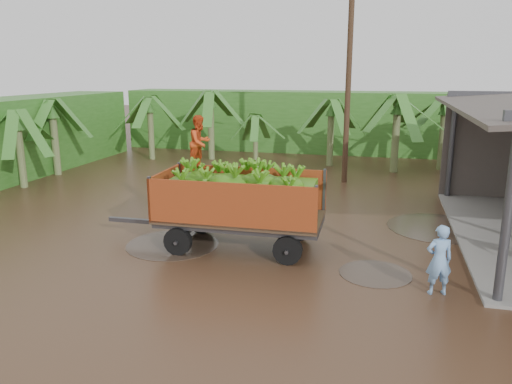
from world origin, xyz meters
TOP-DOWN VIEW (x-y plane):
  - ground at (0.00, 0.00)m, footprint 100.00×100.00m
  - hedge_north at (-2.00, 16.00)m, footprint 22.00×3.00m
  - banana_trailer at (-1.03, -1.71)m, footprint 6.32×2.28m
  - man_blue at (4.07, -3.54)m, footprint 0.67×0.53m
  - utility_pole at (1.16, 7.50)m, footprint 1.20×0.24m
  - banana_plants at (-4.08, 7.13)m, footprint 24.52×20.14m

SIDE VIEW (x-z plane):
  - ground at x=0.00m, z-range 0.00..0.00m
  - man_blue at x=4.07m, z-range 0.00..1.62m
  - banana_trailer at x=-1.03m, z-range -0.45..3.20m
  - banana_plants at x=-4.08m, z-range -0.16..3.76m
  - hedge_north at x=-2.00m, z-range 0.00..3.60m
  - utility_pole at x=1.16m, z-range 0.06..8.40m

